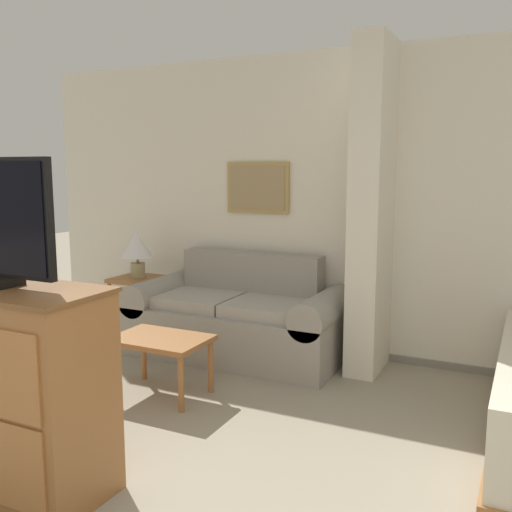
{
  "coord_description": "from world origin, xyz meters",
  "views": [
    {
      "loc": [
        0.84,
        -1.22,
        1.61
      ],
      "look_at": [
        -0.77,
        2.07,
        1.05
      ],
      "focal_mm": 40.0,
      "sensor_mm": 36.0,
      "label": 1
    }
  ],
  "objects_px": {
    "table_lamp": "(137,247)",
    "tv_dresser": "(2,387)",
    "coffee_table": "(160,345)",
    "couch": "(237,319)"
  },
  "relations": [
    {
      "from": "table_lamp",
      "to": "tv_dresser",
      "type": "relative_size",
      "value": 0.37
    },
    {
      "from": "coffee_table",
      "to": "tv_dresser",
      "type": "xyz_separation_m",
      "value": [
        -0.02,
        -1.32,
        0.15
      ]
    },
    {
      "from": "coffee_table",
      "to": "table_lamp",
      "type": "xyz_separation_m",
      "value": [
        -1.01,
        1.07,
        0.51
      ]
    },
    {
      "from": "couch",
      "to": "coffee_table",
      "type": "bearing_deg",
      "value": -94.29
    },
    {
      "from": "coffee_table",
      "to": "tv_dresser",
      "type": "distance_m",
      "value": 1.33
    },
    {
      "from": "couch",
      "to": "tv_dresser",
      "type": "height_order",
      "value": "tv_dresser"
    },
    {
      "from": "table_lamp",
      "to": "tv_dresser",
      "type": "bearing_deg",
      "value": -67.59
    },
    {
      "from": "couch",
      "to": "coffee_table",
      "type": "relative_size",
      "value": 2.77
    },
    {
      "from": "couch",
      "to": "coffee_table",
      "type": "height_order",
      "value": "couch"
    },
    {
      "from": "couch",
      "to": "coffee_table",
      "type": "distance_m",
      "value": 1.03
    }
  ]
}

